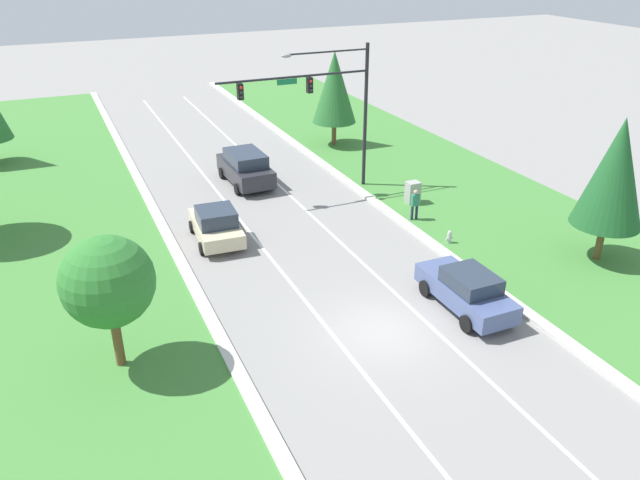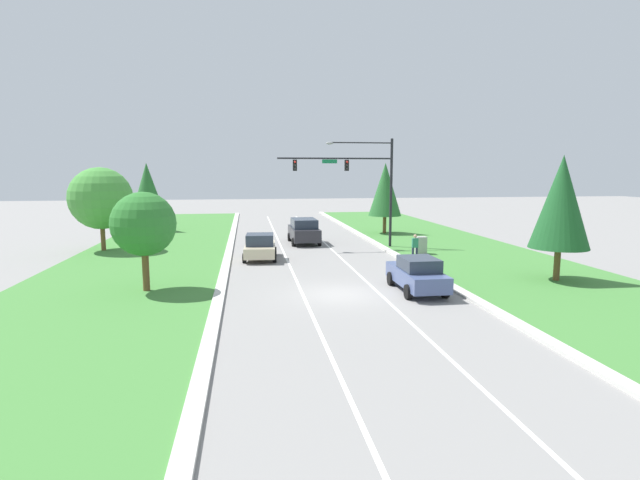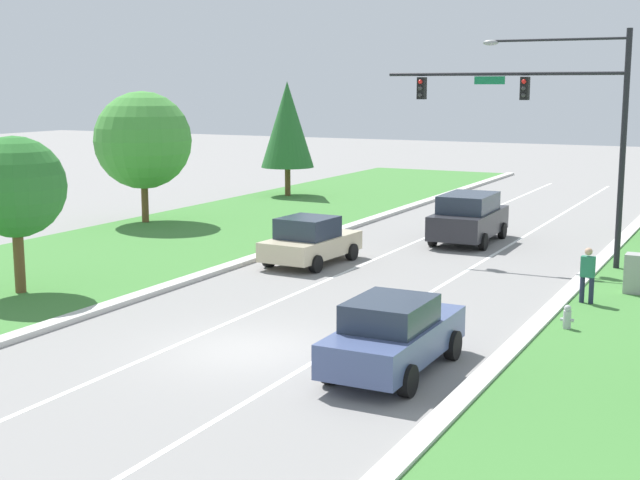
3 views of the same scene
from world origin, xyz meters
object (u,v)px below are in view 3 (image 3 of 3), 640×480
(utility_cabinet, at_px, (637,275))
(pedestrian, at_px, (588,274))
(slate_blue_sedan, at_px, (394,335))
(fire_hydrant, at_px, (567,318))
(traffic_signal_mast, at_px, (551,110))
(charcoal_suv, at_px, (469,217))
(conifer_mid_left_tree, at_px, (287,125))
(champagne_sedan, at_px, (310,241))
(oak_far_left_tree, at_px, (15,187))
(oak_near_left_tree, at_px, (143,140))

(utility_cabinet, relative_size, pedestrian, 0.75)
(slate_blue_sedan, relative_size, fire_hydrant, 6.50)
(traffic_signal_mast, xyz_separation_m, slate_blue_sedan, (-0.21, -13.65, -4.56))
(charcoal_suv, bearing_deg, utility_cabinet, -43.54)
(traffic_signal_mast, xyz_separation_m, conifer_mid_left_tree, (-17.47, 12.83, -1.34))
(champagne_sedan, distance_m, pedestrian, 10.04)
(slate_blue_sedan, distance_m, oak_far_left_tree, 13.15)
(charcoal_suv, height_order, pedestrian, charcoal_suv)
(pedestrian, bearing_deg, slate_blue_sedan, 74.86)
(oak_near_left_tree, distance_m, oak_far_left_tree, 14.15)
(charcoal_suv, bearing_deg, oak_far_left_tree, -123.12)
(traffic_signal_mast, distance_m, fire_hydrant, 10.30)
(traffic_signal_mast, relative_size, utility_cabinet, 6.75)
(slate_blue_sedan, bearing_deg, oak_near_left_tree, 141.23)
(traffic_signal_mast, xyz_separation_m, oak_near_left_tree, (-18.47, 1.15, -1.62))
(charcoal_suv, xyz_separation_m, pedestrian, (6.22, -8.61, -0.08))
(pedestrian, bearing_deg, oak_far_left_tree, 25.36)
(charcoal_suv, bearing_deg, traffic_signal_mast, -40.17)
(champagne_sedan, relative_size, oak_far_left_tree, 0.89)
(oak_far_left_tree, bearing_deg, oak_near_left_tree, 112.64)
(slate_blue_sedan, height_order, fire_hydrant, slate_blue_sedan)
(conifer_mid_left_tree, bearing_deg, oak_near_left_tree, -94.86)
(traffic_signal_mast, bearing_deg, charcoal_suv, 141.17)
(slate_blue_sedan, distance_m, fire_hydrant, 5.77)
(pedestrian, xyz_separation_m, oak_far_left_tree, (-15.48, -6.32, 2.32))
(slate_blue_sedan, bearing_deg, champagne_sedan, 126.31)
(oak_near_left_tree, bearing_deg, oak_far_left_tree, -67.36)
(champagne_sedan, relative_size, charcoal_suv, 0.88)
(champagne_sedan, xyz_separation_m, conifer_mid_left_tree, (-10.06, 16.58, 3.25))
(fire_hydrant, bearing_deg, slate_blue_sedan, -118.44)
(traffic_signal_mast, height_order, charcoal_suv, traffic_signal_mast)
(charcoal_suv, distance_m, oak_near_left_tree, 15.08)
(oak_far_left_tree, bearing_deg, fire_hydrant, 11.99)
(traffic_signal_mast, bearing_deg, utility_cabinet, -45.42)
(slate_blue_sedan, xyz_separation_m, charcoal_suv, (-3.56, 16.68, 0.17))
(champagne_sedan, bearing_deg, charcoal_suv, 65.12)
(oak_near_left_tree, bearing_deg, conifer_mid_left_tree, 85.14)
(traffic_signal_mast, bearing_deg, conifer_mid_left_tree, 143.71)
(champagne_sedan, xyz_separation_m, charcoal_suv, (3.65, 6.78, 0.19))
(slate_blue_sedan, bearing_deg, charcoal_suv, 102.31)
(fire_hydrant, height_order, oak_far_left_tree, oak_far_left_tree)
(oak_far_left_tree, bearing_deg, utility_cabinet, 26.57)
(slate_blue_sedan, distance_m, charcoal_suv, 17.06)
(traffic_signal_mast, bearing_deg, oak_near_left_tree, 176.43)
(oak_far_left_tree, bearing_deg, champagne_sedan, 55.50)
(slate_blue_sedan, xyz_separation_m, oak_far_left_tree, (-12.81, 1.75, 2.41))
(slate_blue_sedan, relative_size, charcoal_suv, 0.94)
(oak_near_left_tree, bearing_deg, traffic_signal_mast, -3.57)
(traffic_signal_mast, height_order, champagne_sedan, traffic_signal_mast)
(charcoal_suv, relative_size, fire_hydrant, 6.90)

